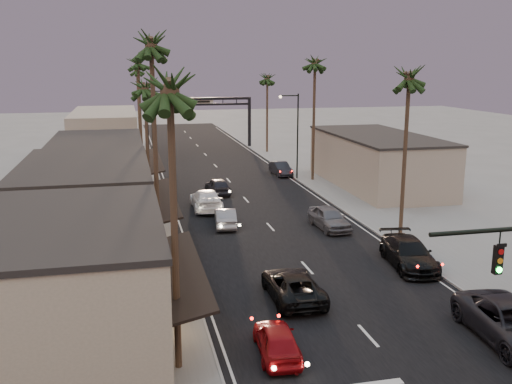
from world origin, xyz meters
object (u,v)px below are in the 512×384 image
streetlight_right (295,129)px  oncoming_silver (225,217)px  streetlight_left (154,120)px  arch (199,110)px  oncoming_red (277,340)px  palm_lc (145,83)px  palm_ra (410,72)px  oncoming_pickup (293,285)px  curbside_black (409,253)px  palm_ld (138,60)px  palm_far (137,67)px  palm_la (169,79)px  palm_rc (267,75)px  palm_rb (315,59)px  palm_lb (151,39)px

streetlight_right → oncoming_silver: streetlight_right is taller
streetlight_right → streetlight_left: size_ratio=1.00×
arch → oncoming_red: (-4.46, -60.77, -4.84)m
arch → palm_lc: size_ratio=1.25×
palm_ra → oncoming_pickup: size_ratio=2.43×
streetlight_right → curbside_black: size_ratio=1.56×
streetlight_left → palm_ld: 7.88m
palm_ld → oncoming_red: palm_ld is taller
palm_far → oncoming_silver: size_ratio=3.10×
oncoming_pickup → curbside_black: bearing=-157.9°
arch → oncoming_silver: 41.51m
palm_far → palm_ld: bearing=-90.7°
streetlight_left → palm_ld: bearing=-119.2°
oncoming_silver → curbside_black: curbside_black is taller
palm_la → streetlight_left: bearing=88.0°
palm_ld → oncoming_red: 47.43m
streetlight_right → palm_ra: bearing=-85.4°
palm_la → curbside_black: palm_la is taller
streetlight_left → palm_lc: palm_lc is taller
palm_la → palm_ld: palm_ld is taller
palm_lc → palm_far: size_ratio=0.92×
arch → palm_rc: bearing=-34.9°
palm_rb → oncoming_silver: 22.50m
palm_rb → curbside_black: bearing=-95.6°
palm_ld → palm_far: (0.30, 23.00, -0.97)m
streetlight_right → oncoming_silver: 19.61m
palm_rc → palm_rb: bearing=-90.0°
palm_rb → palm_rc: 20.09m
oncoming_red → palm_lb: bearing=-67.9°
arch → palm_ra: bearing=-79.4°
arch → oncoming_silver: bearing=-94.6°
streetlight_right → oncoming_red: size_ratio=2.23×
arch → palm_rc: 11.59m
streetlight_left → oncoming_red: 49.06m
streetlight_left → palm_lb: (-1.68, -36.00, 8.06)m
curbside_black → arch: bearing=104.4°
palm_ra → oncoming_silver: bearing=157.6°
palm_rb → palm_rc: size_ratio=1.16×
oncoming_red → arch: bearing=-90.0°
streetlight_right → oncoming_pickup: size_ratio=1.66×
palm_lb → palm_lc: 14.30m
palm_ld → oncoming_red: size_ratio=3.51×
palm_rb → oncoming_red: (-13.06, -34.78, -11.73)m
arch → palm_ra: 47.17m
arch → streetlight_left: (-6.92, -12.00, -0.20)m
streetlight_right → palm_far: size_ratio=0.68×
streetlight_right → oncoming_red: (-11.38, -35.78, -4.64)m
arch → palm_lc: (-8.60, -34.00, 4.94)m
streetlight_left → palm_ra: 37.87m
oncoming_pickup → palm_lc: bearing=-72.2°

